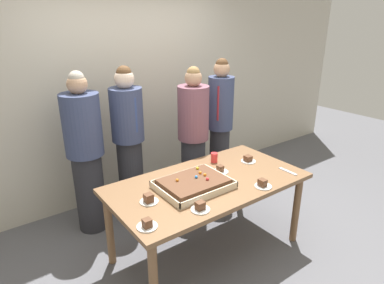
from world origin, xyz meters
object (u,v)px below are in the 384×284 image
at_px(plated_slice_near_right, 200,207).
at_px(cake_server_utensil, 288,171).
at_px(plated_slice_far_left, 248,160).
at_px(person_green_shirt_behind, 86,153).
at_px(sheet_cake, 194,184).
at_px(plated_slice_far_right, 147,225).
at_px(person_far_right_suit, 220,125).
at_px(plated_slice_near_left, 220,170).
at_px(plated_slice_center_back, 149,200).
at_px(plated_slice_center_front, 263,184).
at_px(drink_cup_nearest, 214,158).
at_px(party_table, 208,189).
at_px(person_serving_front, 129,142).
at_px(person_striped_tie_right, 193,137).

distance_m(plated_slice_near_right, cake_server_utensil, 1.10).
relative_size(plated_slice_far_left, person_green_shirt_behind, 0.09).
xyz_separation_m(sheet_cake, plated_slice_far_right, (-0.62, -0.28, -0.02)).
xyz_separation_m(sheet_cake, person_far_right_suit, (1.08, 0.91, 0.10)).
bearing_deg(plated_slice_near_left, cake_server_utensil, -35.39).
relative_size(sheet_cake, plated_slice_center_back, 4.09).
distance_m(plated_slice_center_front, drink_cup_nearest, 0.66).
bearing_deg(person_green_shirt_behind, party_table, 7.67).
bearing_deg(plated_slice_far_left, party_table, -171.41).
bearing_deg(plated_slice_center_front, sheet_cake, 145.04).
relative_size(cake_server_utensil, person_serving_front, 0.12).
distance_m(sheet_cake, plated_slice_center_front, 0.61).
relative_size(party_table, plated_slice_far_right, 12.01).
bearing_deg(person_far_right_suit, plated_slice_far_right, -5.03).
relative_size(party_table, drink_cup_nearest, 18.02).
relative_size(plated_slice_center_back, person_green_shirt_behind, 0.09).
relative_size(plated_slice_center_front, plated_slice_center_back, 1.00).
relative_size(plated_slice_near_left, person_striped_tie_right, 0.09).
xyz_separation_m(plated_slice_near_right, cake_server_utensil, (1.10, 0.04, -0.02)).
bearing_deg(plated_slice_near_left, plated_slice_far_left, 2.56).
height_order(party_table, plated_slice_near_left, plated_slice_near_left).
height_order(drink_cup_nearest, person_striped_tie_right, person_striped_tie_right).
xyz_separation_m(cake_server_utensil, person_green_shirt_behind, (-1.49, 1.35, 0.10)).
xyz_separation_m(party_table, person_green_shirt_behind, (-0.75, 1.05, 0.19)).
height_order(plated_slice_near_left, cake_server_utensil, plated_slice_near_left).
distance_m(plated_slice_far_right, person_striped_tie_right, 1.69).
height_order(cake_server_utensil, person_far_right_suit, person_far_right_suit).
bearing_deg(sheet_cake, person_striped_tie_right, 53.65).
bearing_deg(sheet_cake, plated_slice_far_right, -155.72).
bearing_deg(plated_slice_far_right, plated_slice_center_front, -3.58).
bearing_deg(plated_slice_far_left, plated_slice_near_left, -177.44).
height_order(plated_slice_center_back, person_serving_front, person_serving_front).
xyz_separation_m(plated_slice_far_left, plated_slice_center_front, (-0.29, -0.46, 0.00)).
bearing_deg(plated_slice_near_right, person_far_right_suit, 44.29).
bearing_deg(person_striped_tie_right, sheet_cake, 0.01).
xyz_separation_m(sheet_cake, plated_slice_center_back, (-0.44, 0.01, -0.01)).
height_order(plated_slice_near_left, person_green_shirt_behind, person_green_shirt_behind).
distance_m(sheet_cake, plated_slice_near_left, 0.40).
height_order(plated_slice_far_right, person_green_shirt_behind, person_green_shirt_behind).
height_order(plated_slice_near_left, person_striped_tie_right, person_striped_tie_right).
bearing_deg(plated_slice_center_back, person_striped_tie_right, 38.34).
height_order(plated_slice_center_front, person_striped_tie_right, person_striped_tie_right).
bearing_deg(cake_server_utensil, plated_slice_center_back, 167.80).
relative_size(plated_slice_near_right, person_far_right_suit, 0.09).
bearing_deg(plated_slice_far_right, party_table, 20.65).
distance_m(plated_slice_near_left, person_serving_front, 1.09).
bearing_deg(person_striped_tie_right, plated_slice_far_left, 47.95).
bearing_deg(person_serving_front, plated_slice_near_left, 21.53).
height_order(drink_cup_nearest, cake_server_utensil, drink_cup_nearest).
bearing_deg(plated_slice_center_back, person_serving_front, 71.70).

